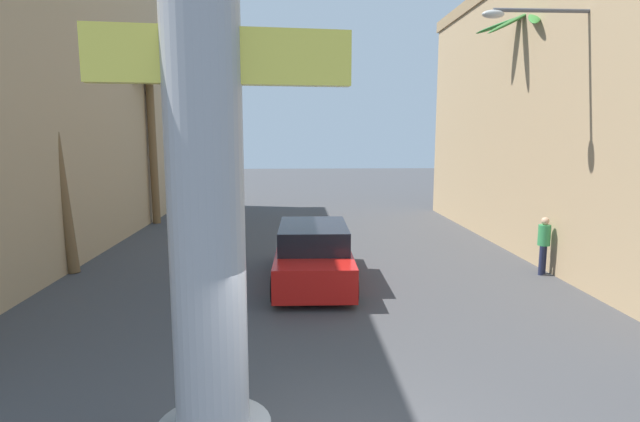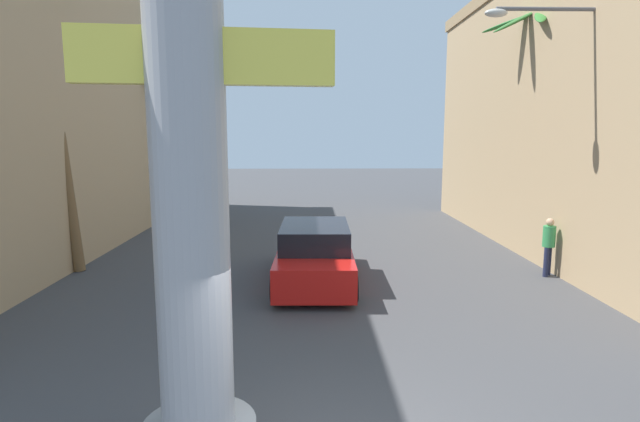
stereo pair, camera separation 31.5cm
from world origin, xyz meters
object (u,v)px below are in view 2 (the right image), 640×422
object	(u,v)px
car_lead	(315,254)
pedestrian_mid_right	(549,242)
street_lamp	(573,118)
palm_tree_mid_left	(51,75)
neon_sign_pole	(188,115)
palm_tree_far_left	(159,123)
palm_tree_mid_right	(536,92)

from	to	relation	value
car_lead	pedestrian_mid_right	size ratio (longest dim) A/B	3.02
street_lamp	palm_tree_mid_left	bearing A→B (deg)	173.11
neon_sign_pole	car_lead	xyz separation A→B (m)	(1.41, 7.92, -3.39)
street_lamp	palm_tree_mid_left	world-z (taller)	palm_tree_mid_left
car_lead	palm_tree_far_left	world-z (taller)	palm_tree_far_left
car_lead	palm_tree_mid_right	xyz separation A→B (m)	(7.20, 3.17, 4.58)
neon_sign_pole	palm_tree_mid_right	world-z (taller)	neon_sign_pole
car_lead	palm_tree_far_left	bearing A→B (deg)	125.64
neon_sign_pole	pedestrian_mid_right	bearing A→B (deg)	46.02
palm_tree_mid_right	pedestrian_mid_right	world-z (taller)	palm_tree_mid_right
palm_tree_mid_left	palm_tree_far_left	size ratio (longest dim) A/B	1.36
neon_sign_pole	palm_tree_mid_right	distance (m)	14.09
pedestrian_mid_right	neon_sign_pole	bearing A→B (deg)	-133.98
pedestrian_mid_right	palm_tree_mid_right	bearing A→B (deg)	77.29
palm_tree_far_left	neon_sign_pole	bearing A→B (deg)	-72.79
palm_tree_mid_left	pedestrian_mid_right	bearing A→B (deg)	-3.07
car_lead	palm_tree_mid_left	size ratio (longest dim) A/B	0.55
pedestrian_mid_right	palm_tree_far_left	bearing A→B (deg)	145.57
neon_sign_pole	pedestrian_mid_right	world-z (taller)	neon_sign_pole
car_lead	pedestrian_mid_right	bearing A→B (deg)	2.82
street_lamp	neon_sign_pole	bearing A→B (deg)	-137.15
palm_tree_mid_right	palm_tree_far_left	bearing A→B (deg)	155.74
street_lamp	palm_tree_far_left	size ratio (longest dim) A/B	1.06
neon_sign_pole	car_lead	size ratio (longest dim) A/B	1.88
car_lead	pedestrian_mid_right	xyz separation A→B (m)	(6.55, 0.32, 0.23)
street_lamp	car_lead	bearing A→B (deg)	174.79
neon_sign_pole	palm_tree_mid_right	bearing A→B (deg)	52.21
car_lead	palm_tree_mid_right	world-z (taller)	palm_tree_mid_right
neon_sign_pole	palm_tree_mid_right	xyz separation A→B (m)	(8.60, 11.09, 1.19)
neon_sign_pole	street_lamp	size ratio (longest dim) A/B	1.32
palm_tree_mid_left	pedestrian_mid_right	world-z (taller)	palm_tree_mid_left
palm_tree_mid_right	pedestrian_mid_right	distance (m)	5.24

